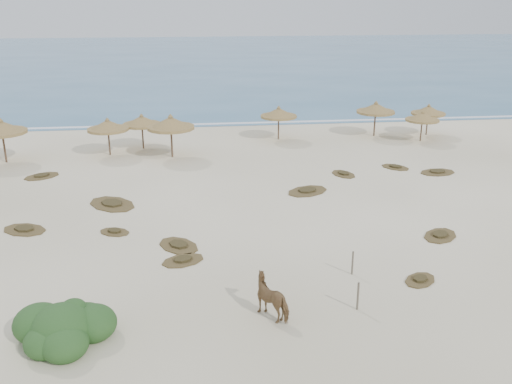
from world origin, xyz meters
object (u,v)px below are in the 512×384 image
(palapa_0, at_px, (1,128))
(palapa_1, at_px, (108,126))
(horse, at_px, (274,297))
(bush, at_px, (63,328))

(palapa_0, xyz_separation_m, palapa_1, (6.73, 1.04, -0.28))
(palapa_0, xyz_separation_m, horse, (15.13, -21.08, -1.63))
(palapa_1, distance_m, horse, 23.70)
(palapa_0, bearing_deg, horse, -54.32)
(palapa_0, bearing_deg, bush, -69.78)
(palapa_1, xyz_separation_m, bush, (1.33, -22.91, -1.58))
(horse, bearing_deg, palapa_1, -108.66)
(palapa_0, height_order, horse, palapa_0)
(palapa_1, relative_size, bush, 0.98)
(palapa_1, height_order, bush, palapa_1)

